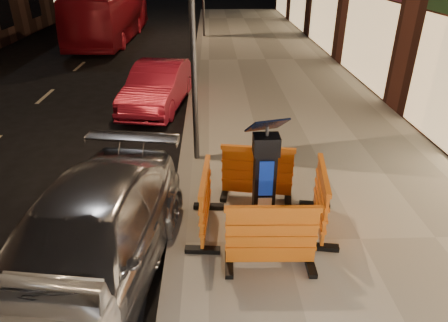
{
  "coord_description": "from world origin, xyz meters",
  "views": [
    {
      "loc": [
        0.6,
        -5.1,
        4.29
      ],
      "look_at": [
        0.8,
        1.0,
        1.1
      ],
      "focal_mm": 32.0,
      "sensor_mm": 36.0,
      "label": 1
    }
  ],
  "objects_px": {
    "car_silver": "(91,286)",
    "bus_doubledecker": "(114,40)",
    "barrier_bldgside": "(321,200)",
    "barrier_front": "(271,238)",
    "barrier_kerbside": "(205,202)",
    "car_red": "(160,107)",
    "barrier_back": "(257,173)",
    "parking_kiosk": "(264,179)"
  },
  "relations": [
    {
      "from": "car_silver",
      "to": "bus_doubledecker",
      "type": "bearing_deg",
      "value": 109.41
    },
    {
      "from": "barrier_front",
      "to": "barrier_kerbside",
      "type": "bearing_deg",
      "value": 136.58
    },
    {
      "from": "barrier_kerbside",
      "to": "bus_doubledecker",
      "type": "height_order",
      "value": "bus_doubledecker"
    },
    {
      "from": "barrier_kerbside",
      "to": "bus_doubledecker",
      "type": "xyz_separation_m",
      "value": [
        -5.24,
        17.48,
        -0.68
      ]
    },
    {
      "from": "car_red",
      "to": "bus_doubledecker",
      "type": "height_order",
      "value": "bus_doubledecker"
    },
    {
      "from": "barrier_bldgside",
      "to": "bus_doubledecker",
      "type": "xyz_separation_m",
      "value": [
        -7.14,
        17.48,
        -0.68
      ]
    },
    {
      "from": "barrier_bldgside",
      "to": "bus_doubledecker",
      "type": "relative_size",
      "value": 0.14
    },
    {
      "from": "car_silver",
      "to": "bus_doubledecker",
      "type": "height_order",
      "value": "bus_doubledecker"
    },
    {
      "from": "car_silver",
      "to": "bus_doubledecker",
      "type": "distance_m",
      "value": 18.93
    },
    {
      "from": "car_silver",
      "to": "car_red",
      "type": "bearing_deg",
      "value": 97.24
    },
    {
      "from": "car_red",
      "to": "car_silver",
      "type": "bearing_deg",
      "value": -82.2
    },
    {
      "from": "barrier_back",
      "to": "barrier_front",
      "type": "bearing_deg",
      "value": -80.42
    },
    {
      "from": "barrier_kerbside",
      "to": "barrier_bldgside",
      "type": "xyz_separation_m",
      "value": [
        1.9,
        -0.0,
        0.0
      ]
    },
    {
      "from": "car_red",
      "to": "barrier_bldgside",
      "type": "bearing_deg",
      "value": -53.36
    },
    {
      "from": "barrier_back",
      "to": "car_red",
      "type": "xyz_separation_m",
      "value": [
        -2.44,
        5.54,
        -0.68
      ]
    },
    {
      "from": "barrier_bldgside",
      "to": "car_silver",
      "type": "distance_m",
      "value": 3.79
    },
    {
      "from": "bus_doubledecker",
      "to": "barrier_bldgside",
      "type": "bearing_deg",
      "value": -66.93
    },
    {
      "from": "barrier_back",
      "to": "barrier_bldgside",
      "type": "height_order",
      "value": "same"
    },
    {
      "from": "barrier_front",
      "to": "car_silver",
      "type": "height_order",
      "value": "barrier_front"
    },
    {
      "from": "barrier_kerbside",
      "to": "car_silver",
      "type": "xyz_separation_m",
      "value": [
        -1.66,
        -1.11,
        -0.68
      ]
    },
    {
      "from": "barrier_kerbside",
      "to": "bus_doubledecker",
      "type": "distance_m",
      "value": 18.26
    },
    {
      "from": "car_red",
      "to": "bus_doubledecker",
      "type": "xyz_separation_m",
      "value": [
        -3.75,
        10.98,
        0.0
      ]
    },
    {
      "from": "barrier_back",
      "to": "barrier_bldgside",
      "type": "bearing_deg",
      "value": -35.42
    },
    {
      "from": "barrier_bldgside",
      "to": "barrier_kerbside",
      "type": "bearing_deg",
      "value": 98.58
    },
    {
      "from": "bus_doubledecker",
      "to": "barrier_front",
      "type": "bearing_deg",
      "value": -70.59
    },
    {
      "from": "barrier_back",
      "to": "barrier_kerbside",
      "type": "relative_size",
      "value": 1.0
    },
    {
      "from": "parking_kiosk",
      "to": "barrier_back",
      "type": "xyz_separation_m",
      "value": [
        0.0,
        0.95,
        -0.42
      ]
    },
    {
      "from": "parking_kiosk",
      "to": "bus_doubledecker",
      "type": "bearing_deg",
      "value": 116.09
    },
    {
      "from": "barrier_front",
      "to": "barrier_back",
      "type": "bearing_deg",
      "value": 91.58
    },
    {
      "from": "parking_kiosk",
      "to": "bus_doubledecker",
      "type": "distance_m",
      "value": 18.57
    },
    {
      "from": "barrier_front",
      "to": "barrier_bldgside",
      "type": "xyz_separation_m",
      "value": [
        0.95,
        0.95,
        0.0
      ]
    },
    {
      "from": "car_silver",
      "to": "barrier_kerbside",
      "type": "bearing_deg",
      "value": 42.31
    },
    {
      "from": "barrier_back",
      "to": "barrier_kerbside",
      "type": "bearing_deg",
      "value": -125.42
    },
    {
      "from": "barrier_front",
      "to": "car_silver",
      "type": "bearing_deg",
      "value": -174.88
    },
    {
      "from": "parking_kiosk",
      "to": "barrier_back",
      "type": "relative_size",
      "value": 1.4
    },
    {
      "from": "barrier_kerbside",
      "to": "car_red",
      "type": "relative_size",
      "value": 0.33
    },
    {
      "from": "parking_kiosk",
      "to": "barrier_kerbside",
      "type": "relative_size",
      "value": 1.4
    },
    {
      "from": "barrier_front",
      "to": "barrier_kerbside",
      "type": "xyz_separation_m",
      "value": [
        -0.95,
        0.95,
        0.0
      ]
    },
    {
      "from": "barrier_back",
      "to": "barrier_bldgside",
      "type": "relative_size",
      "value": 1.0
    },
    {
      "from": "barrier_front",
      "to": "car_red",
      "type": "relative_size",
      "value": 0.33
    },
    {
      "from": "car_red",
      "to": "bus_doubledecker",
      "type": "distance_m",
      "value": 11.6
    },
    {
      "from": "barrier_kerbside",
      "to": "car_red",
      "type": "height_order",
      "value": "barrier_kerbside"
    }
  ]
}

